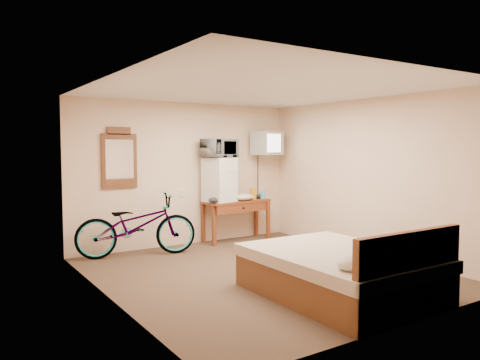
{
  "coord_description": "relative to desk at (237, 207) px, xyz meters",
  "views": [
    {
      "loc": [
        -3.72,
        -5.13,
        1.72
      ],
      "look_at": [
        0.17,
        0.81,
        1.22
      ],
      "focal_mm": 35.0,
      "sensor_mm": 36.0,
      "label": 1
    }
  ],
  "objects": [
    {
      "name": "room",
      "position": [
        -0.9,
        -2.0,
        0.63
      ],
      "size": [
        4.6,
        4.64,
        2.5
      ],
      "color": "#4B3025",
      "rests_on": "ground"
    },
    {
      "name": "blue_cup",
      "position": [
        0.55,
        -0.03,
        0.21
      ],
      "size": [
        0.09,
        0.09,
        0.16
      ],
      "primitive_type": "cylinder",
      "color": "#46A8EE",
      "rests_on": "desk"
    },
    {
      "name": "crt_television",
      "position": [
        0.68,
        0.02,
        1.18
      ],
      "size": [
        0.61,
        0.66,
        0.44
      ],
      "color": "black",
      "rests_on": "room"
    },
    {
      "name": "microwave",
      "position": [
        -0.36,
        0.03,
        1.08
      ],
      "size": [
        0.7,
        0.59,
        0.33
      ],
      "primitive_type": "imported",
      "rotation": [
        0.0,
        0.0,
        0.34
      ],
      "color": "white",
      "rests_on": "mini_fridge"
    },
    {
      "name": "desk",
      "position": [
        0.0,
        0.0,
        0.0
      ],
      "size": [
        1.31,
        0.59,
        0.75
      ],
      "color": "maroon",
      "rests_on": "floor"
    },
    {
      "name": "mini_fridge",
      "position": [
        -0.36,
        0.03,
        0.52
      ],
      "size": [
        0.59,
        0.57,
        0.79
      ],
      "color": "white",
      "rests_on": "desk"
    },
    {
      "name": "cloth_cream",
      "position": [
        0.08,
        -0.07,
        0.19
      ],
      "size": [
        0.41,
        0.31,
        0.13
      ],
      "primitive_type": "ellipsoid",
      "color": "beige",
      "rests_on": "desk"
    },
    {
      "name": "bed",
      "position": [
        -0.74,
        -3.37,
        -0.33
      ],
      "size": [
        1.59,
        2.1,
        0.9
      ],
      "color": "brown",
      "rests_on": "floor"
    },
    {
      "name": "bicycle",
      "position": [
        -1.98,
        -0.14,
        -0.13
      ],
      "size": [
        1.97,
        1.07,
        0.98
      ],
      "primitive_type": "imported",
      "rotation": [
        0.0,
        0.0,
        1.34
      ],
      "color": "black",
      "rests_on": "floor"
    },
    {
      "name": "cloth_dark_b",
      "position": [
        0.55,
        0.08,
        0.17
      ],
      "size": [
        0.18,
        0.15,
        0.08
      ],
      "primitive_type": "ellipsoid",
      "color": "black",
      "rests_on": "desk"
    },
    {
      "name": "wall_mirror",
      "position": [
        -2.1,
        0.27,
        0.91
      ],
      "size": [
        0.58,
        0.04,
        0.99
      ],
      "color": "brown",
      "rests_on": "room"
    },
    {
      "name": "cloth_dark_a",
      "position": [
        -0.53,
        -0.12,
        0.18
      ],
      "size": [
        0.28,
        0.21,
        0.1
      ],
      "primitive_type": "ellipsoid",
      "color": "black",
      "rests_on": "desk"
    },
    {
      "name": "snack_bag",
      "position": [
        0.32,
        -0.03,
        0.23
      ],
      "size": [
        0.11,
        0.07,
        0.21
      ],
      "primitive_type": "cube",
      "rotation": [
        0.0,
        0.0,
        0.1
      ],
      "color": "orange",
      "rests_on": "desk"
    }
  ]
}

